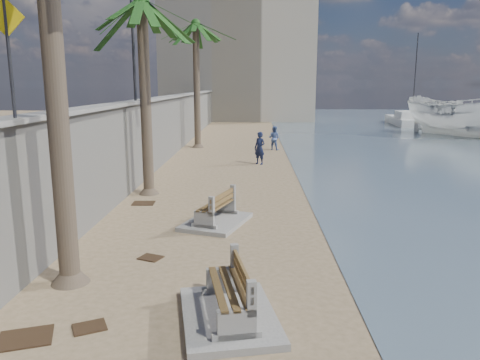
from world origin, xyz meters
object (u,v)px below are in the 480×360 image
object	(u,v)px
bench_far	(216,210)
yacht_far	(405,121)
palm_mid	(142,4)
sailboat_west	(412,119)
person_a	(260,146)
person_b	(274,137)
boat_cruiser	(461,114)
palm_back	(196,26)
bench_near	(229,297)

from	to	relation	value
bench_far	yacht_far	size ratio (longest dim) A/B	0.29
palm_mid	sailboat_west	world-z (taller)	sailboat_west
person_a	yacht_far	bearing A→B (deg)	94.71
bench_far	person_a	bearing A→B (deg)	82.35
palm_mid	person_b	world-z (taller)	palm_mid
bench_far	sailboat_west	world-z (taller)	sailboat_west
person_b	boat_cruiser	bearing A→B (deg)	-127.03
boat_cruiser	palm_back	bearing A→B (deg)	167.36
palm_mid	yacht_far	distance (m)	39.92
palm_mid	yacht_far	xyz separation A→B (m)	(20.67, 33.45, -6.85)
palm_back	bench_far	bearing A→B (deg)	-81.55
bench_far	palm_back	xyz separation A→B (m)	(-2.68, 18.07, 7.65)
person_a	palm_back	bearing A→B (deg)	157.89
person_b	yacht_far	bearing A→B (deg)	-102.74
bench_near	person_b	bearing A→B (deg)	85.48
bench_far	person_b	bearing A→B (deg)	81.49
palm_back	boat_cruiser	distance (m)	23.46
bench_far	sailboat_west	bearing A→B (deg)	64.43
person_a	sailboat_west	size ratio (longest dim) A/B	0.20
palm_mid	palm_back	world-z (taller)	palm_back
bench_far	palm_back	distance (m)	19.81
palm_mid	person_a	size ratio (longest dim) A/B	4.02
palm_mid	person_b	size ratio (longest dim) A/B	4.65
person_b	boat_cruiser	world-z (taller)	boat_cruiser
person_a	boat_cruiser	size ratio (longest dim) A/B	0.45
bench_near	bench_far	distance (m)	6.11
bench_near	bench_far	xyz separation A→B (m)	(-0.72, 6.07, -0.02)
bench_near	palm_back	size ratio (longest dim) A/B	0.30
palm_back	yacht_far	bearing A→B (deg)	43.60
palm_back	palm_mid	bearing A→B (deg)	-91.26
bench_far	boat_cruiser	xyz separation A→B (m)	(18.54, 25.92, 1.46)
bench_far	person_b	world-z (taller)	person_b
person_a	palm_mid	bearing A→B (deg)	-85.55
boat_cruiser	person_b	bearing A→B (deg)	176.34
palm_back	sailboat_west	world-z (taller)	sailboat_west
palm_mid	sailboat_west	bearing A→B (deg)	58.53
bench_far	palm_mid	xyz separation A→B (m)	(-2.99, 4.01, 6.77)
bench_near	person_b	distance (m)	23.09
palm_back	person_a	distance (m)	10.69
palm_mid	person_b	distance (m)	15.43
palm_back	yacht_far	size ratio (longest dim) A/B	0.96
person_a	person_b	size ratio (longest dim) A/B	1.16
palm_back	person_b	size ratio (longest dim) A/B	5.17
bench_near	palm_mid	xyz separation A→B (m)	(-3.71, 10.08, 6.75)
sailboat_west	person_b	bearing A→B (deg)	-125.48
bench_near	person_a	size ratio (longest dim) A/B	1.35
palm_mid	palm_back	bearing A→B (deg)	88.74
yacht_far	person_b	bearing A→B (deg)	149.29
palm_back	person_a	size ratio (longest dim) A/B	4.47
palm_mid	sailboat_west	size ratio (longest dim) A/B	0.82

